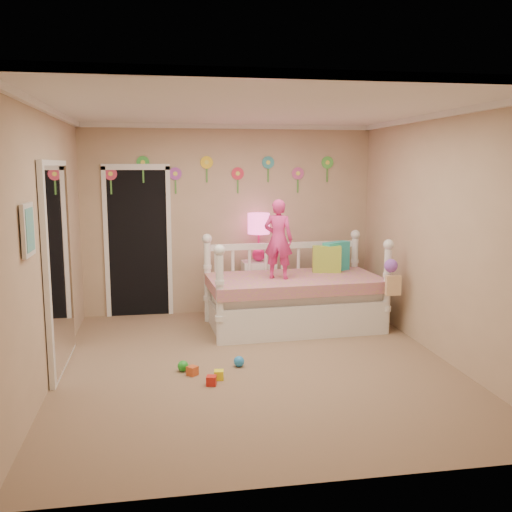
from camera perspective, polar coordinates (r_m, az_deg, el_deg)
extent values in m
cube|color=#7F684C|center=(5.99, 0.02, -10.91)|extent=(4.00, 4.50, 0.01)
cube|color=white|center=(5.65, 0.02, 14.70)|extent=(4.00, 4.50, 0.01)
cube|color=tan|center=(7.89, -2.73, 3.64)|extent=(4.00, 0.01, 2.60)
cube|color=tan|center=(5.70, -20.24, 0.99)|extent=(0.01, 4.50, 2.60)
cube|color=tan|center=(6.32, 18.20, 1.84)|extent=(0.01, 4.50, 2.60)
cube|color=#29CDA8|center=(7.60, 8.06, -0.04)|extent=(0.40, 0.30, 0.39)
cube|color=#A1C23B|center=(7.48, 7.13, -0.32)|extent=(0.39, 0.21, 0.35)
imported|color=#E33384|center=(6.97, 2.26, 1.70)|extent=(0.43, 0.37, 0.99)
cube|color=white|center=(7.86, 0.27, -3.21)|extent=(0.46, 0.35, 0.75)
sphere|color=#E41E6F|center=(7.78, 0.27, 0.13)|extent=(0.18, 0.18, 0.18)
cylinder|color=#E41E6F|center=(7.75, 0.27, 1.52)|extent=(0.03, 0.03, 0.38)
cylinder|color=#FF4CA2|center=(7.72, 0.27, 3.29)|extent=(0.30, 0.30, 0.28)
cube|color=black|center=(7.85, -11.79, 1.49)|extent=(0.90, 0.04, 2.07)
cube|color=white|center=(6.02, -19.22, -0.96)|extent=(0.07, 1.30, 2.10)
cube|color=white|center=(4.78, -21.99, 2.46)|extent=(0.05, 0.34, 0.42)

